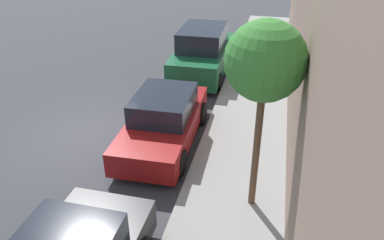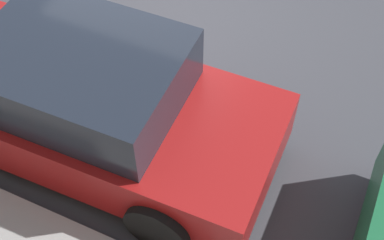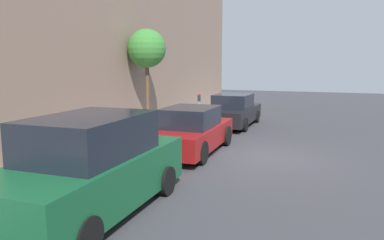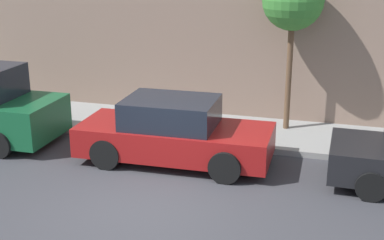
# 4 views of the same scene
# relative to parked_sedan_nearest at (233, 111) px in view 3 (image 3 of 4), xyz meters

# --- Properties ---
(ground_plane) EXTENTS (60.00, 60.00, 0.00)m
(ground_plane) POSITION_rel_parked_sedan_nearest_xyz_m (-2.40, 5.60, -0.73)
(ground_plane) COLOR #38383D
(sidewalk) EXTENTS (2.47, 32.00, 0.15)m
(sidewalk) POSITION_rel_parked_sedan_nearest_xyz_m (2.34, 5.60, -0.65)
(sidewalk) COLOR gray
(sidewalk) RESTS_ON ground_plane
(parked_sedan_nearest) EXTENTS (1.92, 4.51, 1.54)m
(parked_sedan_nearest) POSITION_rel_parked_sedan_nearest_xyz_m (0.00, 0.00, 0.00)
(parked_sedan_nearest) COLOR black
(parked_sedan_nearest) RESTS_ON ground_plane
(parked_sedan_second) EXTENTS (1.92, 4.54, 1.54)m
(parked_sedan_second) POSITION_rel_parked_sedan_nearest_xyz_m (0.01, 5.78, -0.00)
(parked_sedan_second) COLOR maroon
(parked_sedan_second) RESTS_ON ground_plane
(parked_suv_third) EXTENTS (2.08, 4.82, 1.98)m
(parked_suv_third) POSITION_rel_parked_sedan_nearest_xyz_m (0.00, 11.38, 0.21)
(parked_suv_third) COLOR #14512D
(parked_suv_third) RESTS_ON ground_plane
(parking_meter_near) EXTENTS (0.11, 0.15, 1.39)m
(parking_meter_near) POSITION_rel_parked_sedan_nearest_xyz_m (1.55, 0.58, 0.28)
(parking_meter_near) COLOR #ADADB2
(parking_meter_near) RESTS_ON sidewalk
(parking_meter_far) EXTENTS (0.11, 0.15, 1.38)m
(parking_meter_far) POSITION_rel_parked_sedan_nearest_xyz_m (1.55, 11.10, 0.27)
(parking_meter_far) COLOR #ADADB2
(parking_meter_far) RESTS_ON sidewalk
(street_tree) EXTENTS (1.58, 1.58, 4.24)m
(street_tree) POSITION_rel_parked_sedan_nearest_xyz_m (2.80, 3.48, 2.84)
(street_tree) COLOR brown
(street_tree) RESTS_ON sidewalk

